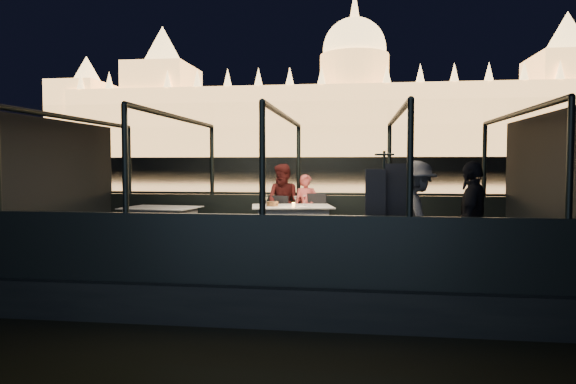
# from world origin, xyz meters

# --- Properties ---
(river_water) EXTENTS (500.00, 500.00, 0.00)m
(river_water) POSITION_xyz_m (0.00, 80.00, 0.00)
(river_water) COLOR black
(river_water) RESTS_ON ground
(boat_hull) EXTENTS (8.60, 4.40, 1.00)m
(boat_hull) POSITION_xyz_m (0.00, 0.00, 0.00)
(boat_hull) COLOR black
(boat_hull) RESTS_ON river_water
(boat_deck) EXTENTS (8.00, 4.00, 0.04)m
(boat_deck) POSITION_xyz_m (0.00, 0.00, 0.48)
(boat_deck) COLOR black
(boat_deck) RESTS_ON boat_hull
(gunwale_port) EXTENTS (8.00, 0.08, 0.90)m
(gunwale_port) POSITION_xyz_m (0.00, 2.00, 0.95)
(gunwale_port) COLOR black
(gunwale_port) RESTS_ON boat_deck
(gunwale_starboard) EXTENTS (8.00, 0.08, 0.90)m
(gunwale_starboard) POSITION_xyz_m (0.00, -2.00, 0.95)
(gunwale_starboard) COLOR black
(gunwale_starboard) RESTS_ON boat_deck
(cabin_glass_port) EXTENTS (8.00, 0.02, 1.40)m
(cabin_glass_port) POSITION_xyz_m (0.00, 2.00, 2.10)
(cabin_glass_port) COLOR #99B2B2
(cabin_glass_port) RESTS_ON gunwale_port
(cabin_glass_starboard) EXTENTS (8.00, 0.02, 1.40)m
(cabin_glass_starboard) POSITION_xyz_m (0.00, -2.00, 2.10)
(cabin_glass_starboard) COLOR #99B2B2
(cabin_glass_starboard) RESTS_ON gunwale_starboard
(cabin_roof_glass) EXTENTS (8.00, 4.00, 0.02)m
(cabin_roof_glass) POSITION_xyz_m (0.00, 0.00, 2.80)
(cabin_roof_glass) COLOR #99B2B2
(cabin_roof_glass) RESTS_ON boat_deck
(end_wall_fore) EXTENTS (0.02, 4.00, 2.30)m
(end_wall_fore) POSITION_xyz_m (-4.00, 0.00, 1.65)
(end_wall_fore) COLOR black
(end_wall_fore) RESTS_ON boat_deck
(end_wall_aft) EXTENTS (0.02, 4.00, 2.30)m
(end_wall_aft) POSITION_xyz_m (4.00, 0.00, 1.65)
(end_wall_aft) COLOR black
(end_wall_aft) RESTS_ON boat_deck
(canopy_ribs) EXTENTS (8.00, 4.00, 2.30)m
(canopy_ribs) POSITION_xyz_m (0.00, 0.00, 1.65)
(canopy_ribs) COLOR black
(canopy_ribs) RESTS_ON boat_deck
(embankment) EXTENTS (400.00, 140.00, 6.00)m
(embankment) POSITION_xyz_m (0.00, 210.00, 1.00)
(embankment) COLOR #423D33
(embankment) RESTS_ON ground
(parliament_building) EXTENTS (220.00, 32.00, 60.00)m
(parliament_building) POSITION_xyz_m (0.00, 175.00, 29.00)
(parliament_building) COLOR #F2D18C
(parliament_building) RESTS_ON embankment
(dining_table_central) EXTENTS (1.63, 1.31, 0.77)m
(dining_table_central) POSITION_xyz_m (-0.00, 0.97, 0.89)
(dining_table_central) COLOR silver
(dining_table_central) RESTS_ON boat_deck
(dining_table_aft) EXTENTS (1.45, 1.13, 0.71)m
(dining_table_aft) POSITION_xyz_m (-2.53, 1.02, 0.89)
(dining_table_aft) COLOR white
(dining_table_aft) RESTS_ON boat_deck
(chair_port_left) EXTENTS (0.55, 0.55, 0.90)m
(chair_port_left) POSITION_xyz_m (-0.35, 1.42, 0.95)
(chair_port_left) COLOR black
(chair_port_left) RESTS_ON boat_deck
(chair_port_right) EXTENTS (0.51, 0.51, 0.95)m
(chair_port_right) POSITION_xyz_m (0.37, 1.42, 0.95)
(chair_port_right) COLOR black
(chair_port_right) RESTS_ON boat_deck
(coat_stand) EXTENTS (0.57, 0.52, 1.70)m
(coat_stand) POSITION_xyz_m (1.52, -1.39, 1.40)
(coat_stand) COLOR black
(coat_stand) RESTS_ON boat_deck
(person_woman_coral) EXTENTS (0.54, 0.42, 1.32)m
(person_woman_coral) POSITION_xyz_m (0.19, 1.69, 1.25)
(person_woman_coral) COLOR #D1514C
(person_woman_coral) RESTS_ON boat_deck
(person_man_maroon) EXTENTS (0.85, 0.74, 1.53)m
(person_man_maroon) POSITION_xyz_m (-0.25, 1.69, 1.25)
(person_man_maroon) COLOR #431312
(person_man_maroon) RESTS_ON boat_deck
(passenger_stripe) EXTENTS (0.86, 1.15, 1.58)m
(passenger_stripe) POSITION_xyz_m (1.99, -0.97, 1.35)
(passenger_stripe) COLOR silver
(passenger_stripe) RESTS_ON boat_deck
(passenger_dark) EXTENTS (0.69, 1.00, 1.57)m
(passenger_dark) POSITION_xyz_m (2.66, -1.38, 1.35)
(passenger_dark) COLOR black
(passenger_dark) RESTS_ON boat_deck
(wine_bottle) EXTENTS (0.08, 0.08, 0.29)m
(wine_bottle) POSITION_xyz_m (-0.50, 0.70, 1.42)
(wine_bottle) COLOR #153C1E
(wine_bottle) RESTS_ON dining_table_central
(bread_basket) EXTENTS (0.28, 0.28, 0.09)m
(bread_basket) POSITION_xyz_m (-0.35, 0.88, 1.31)
(bread_basket) COLOR brown
(bread_basket) RESTS_ON dining_table_central
(amber_candle) EXTENTS (0.07, 0.07, 0.08)m
(amber_candle) POSITION_xyz_m (0.06, 0.70, 1.31)
(amber_candle) COLOR #FFA53F
(amber_candle) RESTS_ON dining_table_central
(plate_near) EXTENTS (0.33, 0.33, 0.02)m
(plate_near) POSITION_xyz_m (0.25, 0.68, 1.27)
(plate_near) COLOR white
(plate_near) RESTS_ON dining_table_central
(plate_far) EXTENTS (0.26, 0.26, 0.01)m
(plate_far) POSITION_xyz_m (-0.44, 0.95, 1.27)
(plate_far) COLOR silver
(plate_far) RESTS_ON dining_table_central
(wine_glass_white) EXTENTS (0.09, 0.09, 0.21)m
(wine_glass_white) POSITION_xyz_m (-0.41, 0.57, 1.36)
(wine_glass_white) COLOR white
(wine_glass_white) RESTS_ON dining_table_central
(wine_glass_red) EXTENTS (0.08, 0.08, 0.20)m
(wine_glass_red) POSITION_xyz_m (0.23, 0.98, 1.36)
(wine_glass_red) COLOR white
(wine_glass_red) RESTS_ON dining_table_central
(wine_glass_empty) EXTENTS (0.08, 0.08, 0.20)m
(wine_glass_empty) POSITION_xyz_m (0.10, 0.66, 1.36)
(wine_glass_empty) COLOR silver
(wine_glass_empty) RESTS_ON dining_table_central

